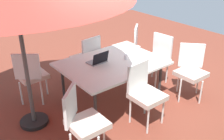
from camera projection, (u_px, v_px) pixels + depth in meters
ground_plane at (112, 99)px, 4.85m from camera, size 10.00×10.00×0.02m
dining_table at (112, 65)px, 4.54m from camera, size 1.72×1.29×0.73m
chair_west at (157, 57)px, 5.19m from camera, size 0.48×0.47×0.98m
chair_southwest at (129, 45)px, 5.80m from camera, size 0.59×0.59×0.98m
chair_south at (87, 57)px, 5.20m from camera, size 0.47×0.48×0.98m
chair_north at (145, 91)px, 4.00m from camera, size 0.47×0.48×0.98m
chair_southeast at (31, 74)px, 4.53m from camera, size 0.58×0.58×0.98m
chair_northwest at (191, 69)px, 4.70m from camera, size 0.59×0.59×0.98m
chair_northeast at (82, 120)px, 3.37m from camera, size 0.59×0.59×0.98m
laptop at (98, 60)px, 4.48m from camera, size 0.33×0.26×0.21m
cup at (126, 57)px, 4.62m from camera, size 0.07×0.07×0.09m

